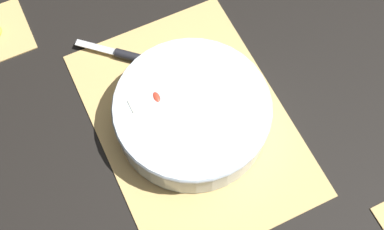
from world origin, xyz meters
name	(u,v)px	position (x,y,z in m)	size (l,w,h in m)	color
ground_plane	(192,123)	(0.00, 0.00, 0.00)	(6.00, 6.00, 0.00)	black
bamboo_mat_center	(192,122)	(0.00, 0.00, 0.00)	(0.49, 0.34, 0.01)	tan
fruit_salad_bowl	(192,112)	(0.00, 0.00, 0.05)	(0.29, 0.29, 0.07)	silver
paring_knife	(125,55)	(0.19, 0.06, 0.01)	(0.11, 0.11, 0.02)	silver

